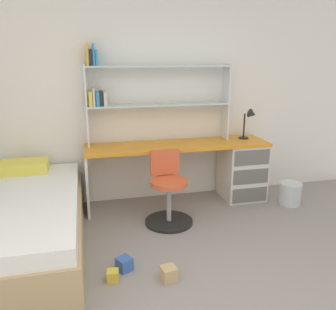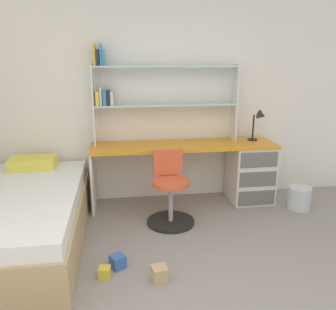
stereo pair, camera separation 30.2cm
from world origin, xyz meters
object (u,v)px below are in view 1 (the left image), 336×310
bookshelf_hutch (143,90)px  bed_platform (15,225)px  desk (224,166)px  waste_bin (290,194)px  swivel_chair (168,196)px  desk_lamp (250,119)px  toy_block_natural_2 (169,274)px  toy_block_blue_1 (124,264)px  toy_block_yellow_4 (113,276)px

bookshelf_hutch → bed_platform: bookshelf_hutch is taller
desk → waste_bin: bearing=-26.1°
waste_bin → swivel_chair: bearing=-175.5°
desk_lamp → bed_platform: desk_lamp is taller
desk → bookshelf_hutch: bearing=171.7°
swivel_chair → toy_block_natural_2: (-0.24, -1.03, -0.25)m
bookshelf_hutch → toy_block_blue_1: bearing=-106.7°
waste_bin → desk_lamp: bearing=134.4°
desk_lamp → swivel_chair: desk_lamp is taller
waste_bin → toy_block_natural_2: bearing=-147.6°
bookshelf_hutch → toy_block_natural_2: (-0.09, -1.65, -1.33)m
desk_lamp → bed_platform: bearing=-163.3°
desk_lamp → bed_platform: 2.90m
desk_lamp → waste_bin: size_ratio=1.41×
swivel_chair → toy_block_yellow_4: size_ratio=8.40×
desk → waste_bin: desk is taller
swivel_chair → bed_platform: size_ratio=0.38×
bookshelf_hutch → toy_block_blue_1: bookshelf_hutch is taller
toy_block_yellow_4 → waste_bin: bearing=25.0°
swivel_chair → waste_bin: size_ratio=2.88×
bookshelf_hutch → bed_platform: bearing=-146.3°
bookshelf_hutch → waste_bin: bearing=-16.3°
bookshelf_hutch → toy_block_blue_1: 2.00m
toy_block_blue_1 → toy_block_natural_2: toy_block_natural_2 is taller
toy_block_natural_2 → toy_block_yellow_4: bearing=167.4°
waste_bin → toy_block_natural_2: 2.15m
desk → swivel_chair: bearing=-150.2°
desk → bed_platform: 2.47m
bookshelf_hutch → desk_lamp: (1.33, -0.10, -0.38)m
desk_lamp → swivel_chair: (-1.18, -0.52, -0.70)m
toy_block_blue_1 → toy_block_yellow_4: bearing=-130.1°
desk → toy_block_natural_2: (-1.08, -1.51, -0.37)m
desk → waste_bin: size_ratio=8.09×
toy_block_blue_1 → toy_block_yellow_4: (-0.11, -0.13, -0.01)m
toy_block_blue_1 → swivel_chair: bearing=54.3°
desk → toy_block_blue_1: size_ratio=19.23×
toy_block_natural_2 → bed_platform: bearing=149.2°
bookshelf_hutch → toy_block_yellow_4: bearing=-109.0°
toy_block_natural_2 → waste_bin: bearing=32.4°
bookshelf_hutch → toy_block_natural_2: bearing=-93.3°
desk_lamp → toy_block_yellow_4: (-1.86, -1.46, -0.96)m
waste_bin → toy_block_natural_2: waste_bin is taller
bed_platform → toy_block_natural_2: (1.26, -0.75, -0.21)m
desk → desk_lamp: bearing=7.3°
waste_bin → bed_platform: bearing=-172.6°
desk_lamp → toy_block_yellow_4: size_ratio=4.12×
desk → toy_block_natural_2: desk is taller
toy_block_natural_2 → toy_block_yellow_4: size_ratio=1.29×
waste_bin → toy_block_blue_1: bearing=-156.7°
desk_lamp → toy_block_blue_1: (-1.76, -1.33, -0.95)m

